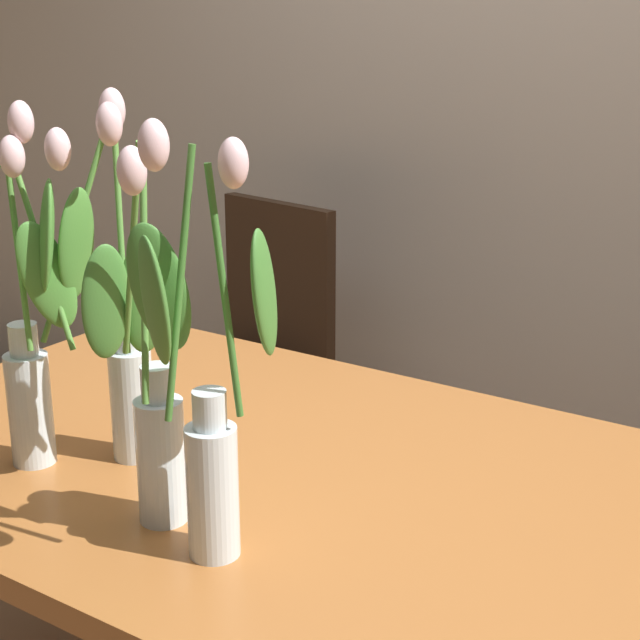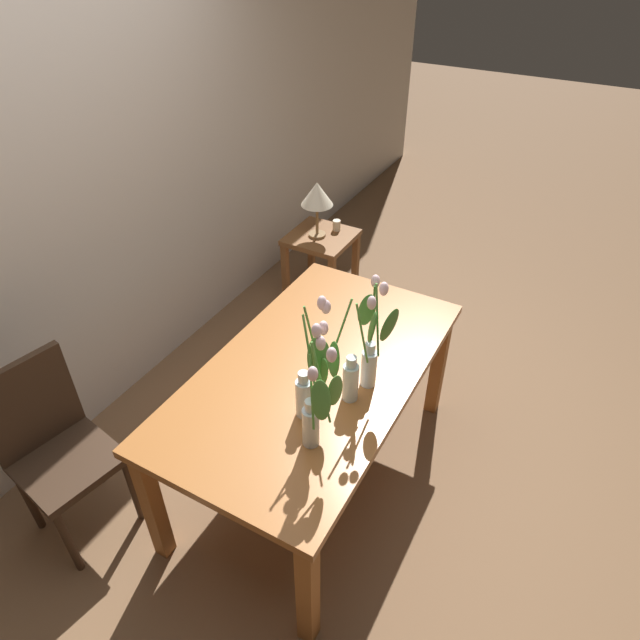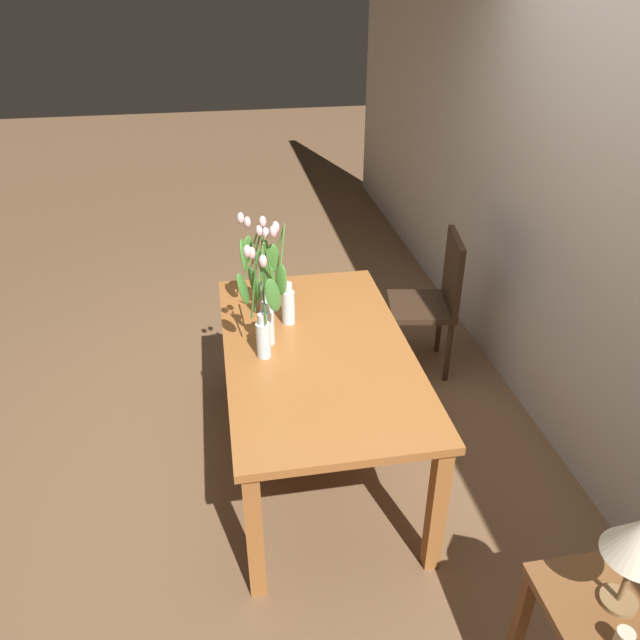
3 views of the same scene
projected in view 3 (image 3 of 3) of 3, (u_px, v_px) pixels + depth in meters
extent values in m
plane|color=brown|center=(318.00, 461.00, 3.40)|extent=(18.00, 18.00, 0.00)
cube|color=beige|center=(605.00, 212.00, 2.92)|extent=(9.00, 0.10, 2.70)
cube|color=#A3602D|center=(317.00, 351.00, 3.04)|extent=(1.60, 0.90, 0.04)
cube|color=#A3602D|center=(234.00, 342.00, 3.79)|extent=(0.07, 0.07, 0.70)
cube|color=#A3602D|center=(254.00, 534.00, 2.54)|extent=(0.07, 0.07, 0.70)
cube|color=#A3602D|center=(358.00, 331.00, 3.91)|extent=(0.07, 0.07, 0.70)
cube|color=#A3602D|center=(437.00, 509.00, 2.66)|extent=(0.07, 0.07, 0.70)
cylinder|color=silver|center=(288.00, 307.00, 3.19)|extent=(0.07, 0.07, 0.18)
cylinder|color=silver|center=(288.00, 288.00, 3.13)|extent=(0.04, 0.04, 0.05)
cylinder|color=silver|center=(288.00, 312.00, 3.21)|extent=(0.06, 0.06, 0.11)
cylinder|color=#56933D|center=(275.00, 256.00, 3.08)|extent=(0.08, 0.10, 0.32)
ellipsoid|color=silver|center=(263.00, 222.00, 3.01)|extent=(0.04, 0.04, 0.06)
ellipsoid|color=#4C8E38|center=(264.00, 255.00, 3.07)|extent=(0.09, 0.07, 0.18)
cylinder|color=#56933D|center=(281.00, 259.00, 3.02)|extent=(0.05, 0.06, 0.35)
ellipsoid|color=silver|center=(276.00, 227.00, 2.90)|extent=(0.04, 0.04, 0.06)
ellipsoid|color=#4C8E38|center=(281.00, 280.00, 3.02)|extent=(0.07, 0.07, 0.17)
cylinder|color=silver|center=(266.00, 298.00, 3.28)|extent=(0.07, 0.07, 0.18)
cylinder|color=silver|center=(265.00, 279.00, 3.22)|extent=(0.04, 0.04, 0.05)
cylinder|color=silver|center=(267.00, 303.00, 3.29)|extent=(0.06, 0.06, 0.11)
cylinder|color=#56933D|center=(252.00, 249.00, 3.15)|extent=(0.04, 0.10, 0.32)
ellipsoid|color=silver|center=(241.00, 218.00, 3.07)|extent=(0.04, 0.04, 0.06)
ellipsoid|color=#4C8E38|center=(243.00, 256.00, 3.14)|extent=(0.10, 0.06, 0.18)
cylinder|color=#56933D|center=(266.00, 258.00, 3.10)|extent=(0.10, 0.01, 0.29)
ellipsoid|color=silver|center=(266.00, 233.00, 2.98)|extent=(0.04, 0.04, 0.06)
ellipsoid|color=#4C8E38|center=(272.00, 259.00, 3.06)|extent=(0.05, 0.07, 0.17)
cylinder|color=#56933D|center=(262.00, 256.00, 3.13)|extent=(0.04, 0.03, 0.29)
ellipsoid|color=silver|center=(259.00, 231.00, 3.04)|extent=(0.04, 0.04, 0.06)
ellipsoid|color=#4C8E38|center=(265.00, 265.00, 3.10)|extent=(0.07, 0.11, 0.18)
cylinder|color=#56933D|center=(256.00, 251.00, 3.19)|extent=(0.10, 0.07, 0.26)
ellipsoid|color=silver|center=(247.00, 222.00, 3.15)|extent=(0.04, 0.04, 0.06)
ellipsoid|color=#4C8E38|center=(247.00, 250.00, 3.20)|extent=(0.08, 0.09, 0.17)
cylinder|color=silver|center=(264.00, 340.00, 2.92)|extent=(0.07, 0.07, 0.18)
cylinder|color=silver|center=(262.00, 319.00, 2.86)|extent=(0.04, 0.04, 0.05)
cylinder|color=silver|center=(264.00, 346.00, 2.94)|extent=(0.06, 0.06, 0.11)
cylinder|color=#3D752D|center=(263.00, 292.00, 2.77)|extent=(0.04, 0.02, 0.31)
ellipsoid|color=silver|center=(263.00, 261.00, 2.67)|extent=(0.04, 0.04, 0.06)
ellipsoid|color=#427F33|center=(273.00, 295.00, 2.75)|extent=(0.05, 0.10, 0.18)
cylinder|color=#3D752D|center=(254.00, 287.00, 2.79)|extent=(0.03, 0.05, 0.34)
ellipsoid|color=silver|center=(247.00, 251.00, 2.71)|extent=(0.04, 0.04, 0.06)
ellipsoid|color=#427F33|center=(243.00, 289.00, 2.78)|extent=(0.09, 0.09, 0.18)
cylinder|color=silver|center=(267.00, 327.00, 3.02)|extent=(0.07, 0.07, 0.18)
cylinder|color=silver|center=(266.00, 306.00, 2.97)|extent=(0.04, 0.04, 0.05)
cylinder|color=silver|center=(268.00, 332.00, 3.04)|extent=(0.06, 0.06, 0.11)
cylinder|color=#56933D|center=(258.00, 281.00, 2.87)|extent=(0.04, 0.06, 0.30)
ellipsoid|color=silver|center=(252.00, 253.00, 2.78)|extent=(0.04, 0.04, 0.06)
ellipsoid|color=#427F33|center=(255.00, 284.00, 2.82)|extent=(0.09, 0.08, 0.18)
cylinder|color=#56933D|center=(270.00, 269.00, 2.94)|extent=(0.11, 0.06, 0.32)
ellipsoid|color=silver|center=(273.00, 232.00, 2.90)|extent=(0.04, 0.04, 0.06)
ellipsoid|color=#427F33|center=(268.00, 279.00, 3.02)|extent=(0.06, 0.07, 0.17)
cube|color=#382619|center=(421.00, 307.00, 3.97)|extent=(0.46, 0.46, 0.04)
cylinder|color=#382619|center=(395.00, 352.00, 3.95)|extent=(0.04, 0.04, 0.43)
cylinder|color=#382619|center=(390.00, 324.00, 4.24)|extent=(0.04, 0.04, 0.43)
cylinder|color=#382619|center=(448.00, 352.00, 3.95)|extent=(0.04, 0.04, 0.43)
cylinder|color=#382619|center=(439.00, 324.00, 4.24)|extent=(0.04, 0.04, 0.43)
cube|color=#382619|center=(453.00, 271.00, 3.85)|extent=(0.40, 0.11, 0.46)
cube|color=brown|center=(614.00, 612.00, 2.04)|extent=(0.44, 0.44, 0.04)
cube|color=brown|center=(521.00, 620.00, 2.31)|extent=(0.04, 0.04, 0.51)
cube|color=brown|center=(614.00, 604.00, 2.37)|extent=(0.04, 0.04, 0.51)
cylinder|color=olive|center=(618.00, 601.00, 2.04)|extent=(0.12, 0.12, 0.02)
cylinder|color=olive|center=(627.00, 577.00, 1.98)|extent=(0.02, 0.02, 0.22)
cylinder|color=beige|center=(624.00, 640.00, 1.90)|extent=(0.06, 0.06, 0.07)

